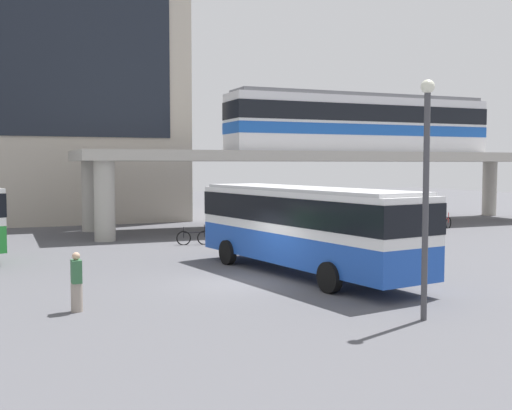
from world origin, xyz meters
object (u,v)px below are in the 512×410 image
Objects in this scene: bicycle_silver at (347,231)px; bicycle_black at (194,238)px; bus_main at (304,221)px; pedestrian_near_building at (77,284)px; bicycle_red at (445,223)px; train at (361,123)px.

bicycle_black is (-8.78, 0.20, 0.00)m from bicycle_silver.
bus_main is 6.35× the size of bicycle_silver.
bicycle_silver is at bearing 37.88° from pedestrian_near_building.
bicycle_black is 14.47m from pedestrian_near_building.
bicycle_red is (15.53, 11.24, -1.63)m from bus_main.
pedestrian_near_building is at bearing -161.80° from bus_main.
train is 10.45× the size of bicycle_silver.
bus_main is 6.42× the size of bicycle_black.
train is 10.57× the size of bicycle_black.
bicycle_silver is 1.08× the size of bicycle_red.
train reaches higher than bicycle_silver.
bus_main reaches higher than bicycle_red.
bicycle_red and bicycle_black have the same top height.
bicycle_silver is (-4.64, -6.10, -6.46)m from train.
bicycle_red is (3.37, -4.49, -6.46)m from train.
bicycle_black is at bearing -175.17° from bicycle_red.
bus_main is 8.92m from pedestrian_near_building.
bicycle_black is at bearing 97.28° from bus_main.
bicycle_black is (-1.25, 9.82, -1.63)m from bus_main.
bus_main is 6.83× the size of bicycle_red.
bus_main reaches higher than pedestrian_near_building.
bicycle_black is at bearing -156.25° from train.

